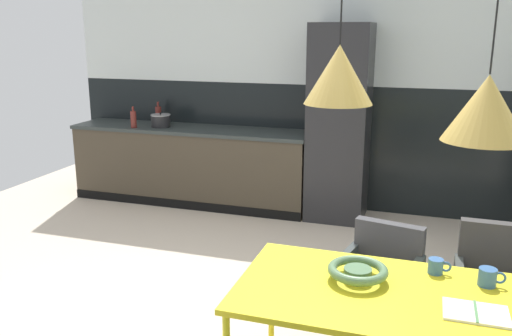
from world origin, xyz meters
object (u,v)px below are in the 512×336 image
dining_table (395,302)px  refrigerator_column (339,124)px  mug_wide_latte (436,266)px  pendant_lamp_over_table_far (486,108)px  armchair_near_window (496,276)px  bottle_wine_green (158,114)px  pendant_lamp_over_table_near (339,74)px  armchair_head_of_table (382,267)px  fruit_bowl (358,271)px  cooking_pot (161,121)px  bottle_oil_tall (133,119)px  open_book (476,313)px  mug_tall_blue (488,277)px

dining_table → refrigerator_column: bearing=104.6°
mug_wide_latte → pendant_lamp_over_table_far: 0.96m
armchair_near_window → bottle_wine_green: (-3.58, 2.40, 0.48)m
pendant_lamp_over_table_near → armchair_head_of_table: bearing=77.7°
dining_table → armchair_near_window: armchair_near_window is taller
armchair_near_window → mug_wide_latte: 0.72m
dining_table → fruit_bowl: size_ratio=5.08×
mug_wide_latte → bottle_wine_green: size_ratio=0.46×
cooking_pot → refrigerator_column: bearing=1.4°
armchair_near_window → fruit_bowl: armchair_near_window is taller
bottle_wine_green → bottle_oil_tall: bearing=-107.7°
bottle_wine_green → pendant_lamp_over_table_far: bearing=-44.6°
refrigerator_column → mug_wide_latte: (0.99, -2.78, -0.26)m
bottle_wine_green → bottle_oil_tall: size_ratio=1.05×
armchair_head_of_table → cooking_pot: 3.55m
mug_wide_latte → pendant_lamp_over_table_near: size_ratio=0.11×
pendant_lamp_over_table_near → refrigerator_column: bearing=98.9°
refrigerator_column → dining_table: refrigerator_column is taller
refrigerator_column → armchair_head_of_table: refrigerator_column is taller
refrigerator_column → bottle_oil_tall: (-2.34, -0.20, -0.04)m
cooking_pot → pendant_lamp_over_table_near: bearing=-50.1°
pendant_lamp_over_table_near → mug_wide_latte: bearing=34.1°
cooking_pot → pendant_lamp_over_table_near: (2.56, -3.07, 0.82)m
armchair_near_window → bottle_oil_tall: 4.25m
armchair_near_window → cooking_pot: cooking_pot is taller
mug_wide_latte → open_book: bearing=-65.7°
armchair_head_of_table → fruit_bowl: (-0.07, -0.74, 0.29)m
refrigerator_column → fruit_bowl: bearing=-78.6°
armchair_head_of_table → pendant_lamp_over_table_far: pendant_lamp_over_table_far is taller
armchair_head_of_table → pendant_lamp_over_table_near: size_ratio=0.69×
cooking_pot → pendant_lamp_over_table_near: pendant_lamp_over_table_near is taller
armchair_head_of_table → mug_tall_blue: mug_tall_blue is taller
open_book → bottle_wine_green: size_ratio=1.10×
dining_table → bottle_wine_green: bearing=133.0°
fruit_bowl → mug_tall_blue: (0.63, 0.14, -0.01)m
dining_table → armchair_near_window: size_ratio=1.92×
dining_table → armchair_head_of_table: bearing=98.7°
mug_wide_latte → fruit_bowl: bearing=-151.2°
mug_tall_blue → bottle_wine_green: bearing=138.9°
refrigerator_column → cooking_pot: size_ratio=8.95×
pendant_lamp_over_table_near → fruit_bowl: bearing=47.8°
armchair_near_window → bottle_wine_green: bearing=-33.1°
armchair_head_of_table → armchair_near_window: size_ratio=0.92×
refrigerator_column → pendant_lamp_over_table_far: size_ratio=1.68×
refrigerator_column → bottle_wine_green: bearing=175.5°
cooking_pot → fruit_bowl: bearing=-47.7°
bottle_wine_green → bottle_oil_tall: 0.39m
bottle_oil_tall → mug_wide_latte: bearing=-37.7°
cooking_pot → open_book: bearing=-43.9°
mug_wide_latte → armchair_head_of_table: bearing=120.7°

